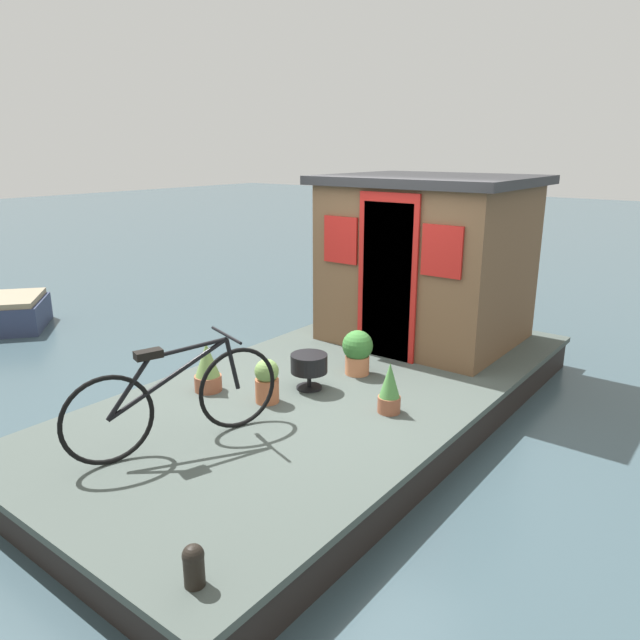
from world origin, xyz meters
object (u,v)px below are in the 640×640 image
at_px(houseboat_cabin, 427,259).
at_px(potted_plant_fern, 207,368).
at_px(potted_plant_basil, 267,381).
at_px(potted_plant_ivy, 357,351).
at_px(potted_plant_sage, 390,389).
at_px(bicycle, 177,399).
at_px(mooring_bollard, 194,564).
at_px(charcoal_grill, 309,365).

bearing_deg(houseboat_cabin, potted_plant_fern, 162.95).
xyz_separation_m(houseboat_cabin, potted_plant_fern, (-2.74, 0.84, -0.75)).
distance_m(potted_plant_basil, potted_plant_ivy, 1.12).
xyz_separation_m(potted_plant_sage, potted_plant_ivy, (0.60, 0.74, 0.03)).
bearing_deg(potted_plant_ivy, potted_plant_sage, -128.76).
bearing_deg(houseboat_cabin, bicycle, 176.57).
relative_size(bicycle, mooring_bollard, 6.81).
bearing_deg(potted_plant_basil, charcoal_grill, -12.78).
relative_size(houseboat_cabin, mooring_bollard, 9.26).
relative_size(potted_plant_sage, potted_plant_ivy, 0.99).
height_order(potted_plant_fern, mooring_bollard, potted_plant_fern).
bearing_deg(bicycle, potted_plant_fern, 35.79).
bearing_deg(charcoal_grill, potted_plant_ivy, -13.64).
distance_m(potted_plant_basil, charcoal_grill, 0.49).
relative_size(bicycle, charcoal_grill, 4.70).
xyz_separation_m(bicycle, potted_plant_basil, (1.02, -0.00, -0.18)).
bearing_deg(potted_plant_fern, houseboat_cabin, -17.05).
bearing_deg(potted_plant_sage, charcoal_grill, 90.75).
xyz_separation_m(potted_plant_sage, charcoal_grill, (-0.01, 0.89, 0.03)).
bearing_deg(mooring_bollard, potted_plant_basil, 33.17).
distance_m(bicycle, potted_plant_sage, 1.82).
bearing_deg(charcoal_grill, mooring_bollard, -154.21).
bearing_deg(charcoal_grill, potted_plant_basil, 167.22).
bearing_deg(potted_plant_sage, houseboat_cabin, 20.45).
distance_m(potted_plant_sage, potted_plant_fern, 1.75).
bearing_deg(potted_plant_basil, mooring_bollard, -146.83).
relative_size(potted_plant_ivy, mooring_bollard, 1.88).
xyz_separation_m(houseboat_cabin, potted_plant_basil, (-2.59, 0.21, -0.77)).
distance_m(potted_plant_sage, potted_plant_basil, 1.11).
xyz_separation_m(potted_plant_basil, charcoal_grill, (0.48, -0.11, 0.04)).
bearing_deg(potted_plant_fern, mooring_bollard, -133.67).
relative_size(potted_plant_basil, mooring_bollard, 1.68).
height_order(houseboat_cabin, mooring_bollard, houseboat_cabin).
height_order(potted_plant_sage, potted_plant_fern, potted_plant_fern).
distance_m(houseboat_cabin, bicycle, 3.67).
bearing_deg(bicycle, potted_plant_basil, -0.17).
bearing_deg(houseboat_cabin, potted_plant_sage, -159.55).
relative_size(potted_plant_sage, potted_plant_basil, 1.12).
height_order(houseboat_cabin, potted_plant_basil, houseboat_cabin).
distance_m(bicycle, potted_plant_basil, 1.03).
relative_size(potted_plant_sage, charcoal_grill, 1.29).
bearing_deg(potted_plant_basil, bicycle, 179.83).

